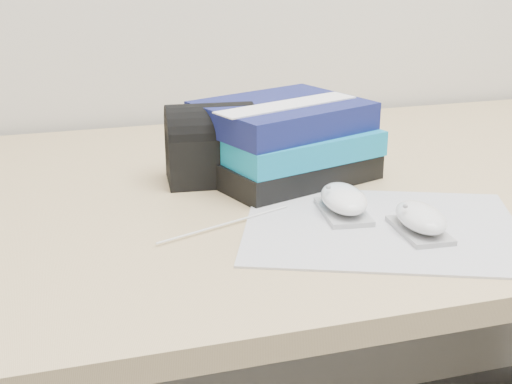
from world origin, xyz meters
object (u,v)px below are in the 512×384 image
object	(u,v)px
desk	(283,303)
book_stack	(285,140)
pouch	(210,144)
mouse_front	(420,220)
mouse_rear	(344,201)

from	to	relation	value
desk	book_stack	world-z (taller)	book_stack
desk	pouch	xyz separation A→B (m)	(-0.12, -0.02, 0.29)
desk	book_stack	bearing A→B (deg)	-110.71
pouch	mouse_front	bearing A→B (deg)	-54.16
desk	mouse_rear	bearing A→B (deg)	-87.69
mouse_rear	book_stack	distance (m)	0.18
book_stack	pouch	size ratio (longest dim) A/B	2.08
mouse_front	desk	bearing A→B (deg)	103.99
mouse_rear	desk	bearing A→B (deg)	92.31
mouse_front	book_stack	size ratio (longest dim) A/B	0.35
mouse_rear	pouch	size ratio (longest dim) A/B	0.79
desk	mouse_rear	distance (m)	0.33
desk	mouse_front	xyz separation A→B (m)	(0.07, -0.29, 0.25)
desk	book_stack	distance (m)	0.29
desk	book_stack	xyz separation A→B (m)	(-0.01, -0.03, 0.29)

